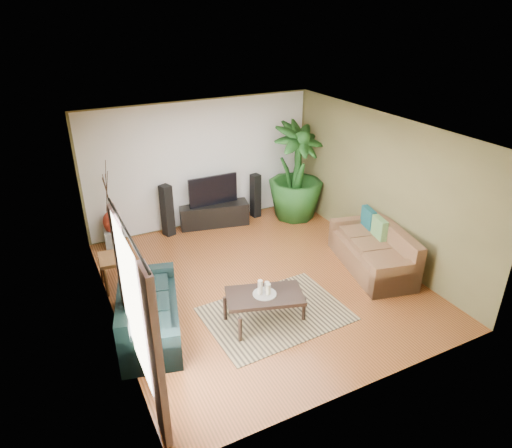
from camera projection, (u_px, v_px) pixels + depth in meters
floor at (261, 282)px, 8.04m from camera, size 5.50×5.50×0.00m
ceiling at (262, 131)px, 6.85m from camera, size 5.50×5.50×0.00m
wall_back at (202, 164)px, 9.65m from camera, size 5.00×0.00×5.00m
wall_front at (371, 301)px, 5.24m from camera, size 5.00×0.00×5.00m
wall_left at (104, 246)px, 6.43m from camera, size 0.00×5.50×5.50m
wall_right at (381, 187)px, 8.45m from camera, size 0.00×5.50×5.50m
backwall_panel at (202, 164)px, 9.64m from camera, size 4.90×0.00×4.90m
window_pane at (132, 302)px, 5.14m from camera, size 0.00×1.80×1.80m
curtain_near at (156, 360)px, 4.67m from camera, size 0.08×0.35×2.20m
curtain_far at (124, 286)px, 5.87m from camera, size 0.08×0.35×2.20m
curtain_rod at (126, 230)px, 4.76m from camera, size 0.03×1.90×0.03m
sofa_left at (150, 307)px, 6.67m from camera, size 1.25×2.02×0.85m
sofa_right at (372, 247)px, 8.29m from camera, size 1.29×2.10×0.85m
area_rug at (276, 314)px, 7.21m from camera, size 2.24×1.64×0.01m
coffee_table at (264, 307)px, 6.98m from camera, size 1.30×0.96×0.47m
candle_tray at (265, 294)px, 6.87m from camera, size 0.36×0.36×0.02m
candle_tall at (260, 287)px, 6.82m from camera, size 0.07×0.07×0.23m
candle_mid at (268, 289)px, 6.82m from camera, size 0.07×0.07×0.18m
candle_short at (267, 286)px, 6.91m from camera, size 0.07×0.07×0.15m
tv_stand at (214, 214)px, 9.99m from camera, size 1.54×0.75×0.49m
television at (213, 190)px, 9.74m from camera, size 1.09×0.06×0.64m
speaker_left at (167, 211)px, 9.44m from camera, size 0.26×0.27×1.11m
speaker_right at (255, 196)px, 10.28m from camera, size 0.21×0.23×1.01m
potted_plant at (296, 172)px, 10.01m from camera, size 1.47×1.47×2.15m
plant_pot at (294, 210)px, 10.42m from camera, size 0.40×0.40×0.31m
pedestal at (114, 238)px, 9.14m from camera, size 0.39×0.39×0.36m
vase at (112, 222)px, 8.99m from camera, size 0.33×0.33×0.47m
side_table at (118, 271)px, 7.82m from camera, size 0.59×0.59×0.58m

